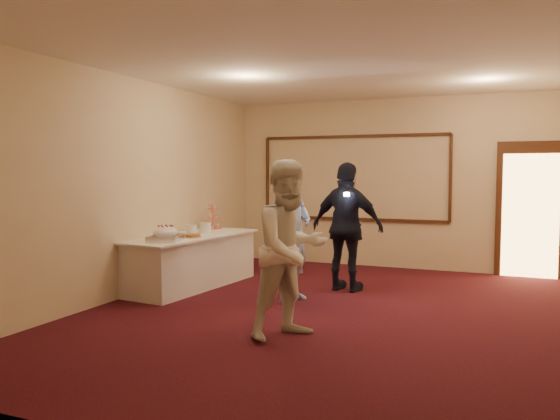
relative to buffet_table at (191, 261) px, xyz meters
The scene contains 14 objects.
floor 2.66m from the buffet_table, 15.64° to the right, with size 7.00×7.00×0.00m, color black.
room_walls 3.10m from the buffet_table, 15.64° to the right, with size 6.04×7.04×3.02m.
wall_molding 3.48m from the buffet_table, 57.78° to the left, with size 3.45×0.04×1.55m.
doorway 5.48m from the buffet_table, 30.33° to the left, with size 1.05×0.07×2.20m.
buffet_table is the anchor object (origin of this frame).
pavlova_tray 0.85m from the buffet_table, 86.28° to the right, with size 0.53×0.60×0.20m.
cupcake_stand 1.13m from the buffet_table, 100.16° to the left, with size 0.31×0.31×0.45m.
plate_stack_a 0.47m from the buffet_table, 112.95° to the left, with size 0.17×0.17×0.15m.
plate_stack_b 0.56m from the buffet_table, 76.07° to the left, with size 0.19×0.19×0.16m.
tart 0.53m from the buffet_table, 52.25° to the right, with size 0.25×0.25×0.05m.
man 1.84m from the buffet_table, ahead, with size 0.68×0.45×1.87m, color #87A3D2.
woman 2.92m from the buffet_table, 37.48° to the right, with size 0.89×0.69×1.83m, color white.
guest 2.37m from the buffet_table, 15.23° to the left, with size 1.08×0.45×1.85m, color black.
camera_flash 2.52m from the buffet_table, ahead, with size 0.07×0.04×0.05m, color white.
Camera 1 is at (1.76, -6.21, 1.71)m, focal length 35.00 mm.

